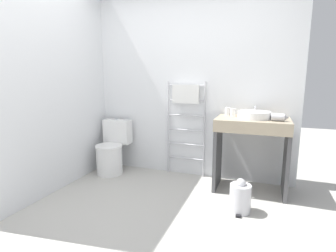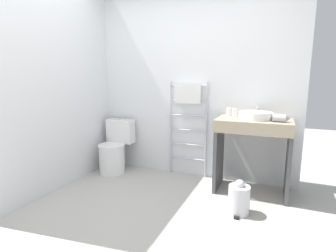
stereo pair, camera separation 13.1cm
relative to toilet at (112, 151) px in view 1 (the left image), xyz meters
name	(u,v)px [view 1 (the left image)]	position (x,y,z in m)	size (l,w,h in m)	color
ground_plane	(134,235)	(1.01, -1.28, -0.32)	(12.00, 12.00, 0.00)	#B2AFA8
wall_back	(188,77)	(1.01, 0.37, 1.03)	(2.84, 0.12, 2.70)	silver
wall_side	(63,77)	(-0.35, -0.49, 1.03)	(0.12, 2.35, 2.70)	silver
toilet	(112,151)	(0.00, 0.00, 0.00)	(0.40, 0.52, 0.75)	white
towel_radiator	(186,109)	(1.01, 0.26, 0.61)	(0.54, 0.06, 1.29)	silver
vanity_counter	(251,144)	(1.89, 0.01, 0.26)	(0.82, 0.55, 0.88)	gray
sink_basin	(254,115)	(1.90, 0.03, 0.61)	(0.37, 0.37, 0.08)	white
faucet	(255,110)	(1.90, 0.23, 0.64)	(0.02, 0.10, 0.12)	silver
cup_near_wall	(227,111)	(1.58, 0.19, 0.61)	(0.06, 0.06, 0.09)	white
cup_near_edge	(233,112)	(1.65, 0.13, 0.61)	(0.06, 0.06, 0.09)	white
hair_dryer	(279,117)	(2.16, -0.07, 0.61)	(0.18, 0.16, 0.08)	#B7B7BC
trash_bin	(240,197)	(1.83, -0.55, -0.16)	(0.21, 0.25, 0.36)	silver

